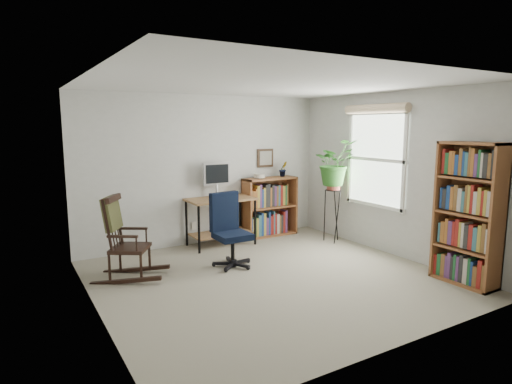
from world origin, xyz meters
TOP-DOWN VIEW (x-y plane):
  - floor at (0.00, 0.00)m, footprint 4.20×4.00m
  - ceiling at (0.00, 0.00)m, footprint 4.20×4.00m
  - wall_back at (0.00, 2.00)m, footprint 4.20×0.00m
  - wall_front at (0.00, -2.00)m, footprint 4.20×0.00m
  - wall_left at (-2.10, 0.00)m, footprint 0.00×4.00m
  - wall_right at (2.10, 0.00)m, footprint 0.00×4.00m
  - window at (2.06, 0.30)m, footprint 0.12×1.20m
  - desk at (0.12, 1.70)m, footprint 1.06×0.59m
  - monitor at (0.12, 1.84)m, footprint 0.46×0.16m
  - keyboard at (0.12, 1.58)m, footprint 0.40×0.15m
  - office_chair at (-0.22, 0.66)m, footprint 0.62×0.62m
  - rocking_chair at (-1.53, 0.91)m, footprint 1.08×0.97m
  - low_bookshelf at (1.13, 1.82)m, footprint 0.97×0.32m
  - tall_bookshelf at (1.92, -1.35)m, footprint 0.32×0.75m
  - plant_stand at (1.80, 0.94)m, footprint 0.31×0.31m
  - spider_plant at (1.80, 0.94)m, footprint 1.69×1.88m
  - potted_plant_small at (1.41, 1.83)m, footprint 0.13×0.24m
  - framed_picture at (1.13, 1.97)m, footprint 0.32×0.04m

SIDE VIEW (x-z plane):
  - floor at x=0.00m, z-range 0.00..0.00m
  - desk at x=0.12m, z-range 0.00..0.77m
  - plant_stand at x=1.80m, z-range 0.00..1.02m
  - low_bookshelf at x=1.13m, z-range 0.00..1.02m
  - office_chair at x=-0.22m, z-range 0.00..1.02m
  - rocking_chair at x=-1.53m, z-range 0.00..1.08m
  - keyboard at x=0.12m, z-range 0.77..0.79m
  - tall_bookshelf at x=1.92m, z-range 0.00..1.72m
  - monitor at x=0.12m, z-range 0.77..1.33m
  - potted_plant_small at x=1.41m, z-range 1.02..1.13m
  - wall_back at x=0.00m, z-range 0.00..2.40m
  - wall_front at x=0.00m, z-range 0.00..2.40m
  - wall_left at x=-2.10m, z-range 0.00..2.40m
  - wall_right at x=2.10m, z-range 0.00..2.40m
  - framed_picture at x=1.13m, z-range 1.19..1.51m
  - window at x=2.06m, z-range 0.65..2.15m
  - spider_plant at x=1.80m, z-range 0.94..2.41m
  - ceiling at x=0.00m, z-range 2.40..2.40m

